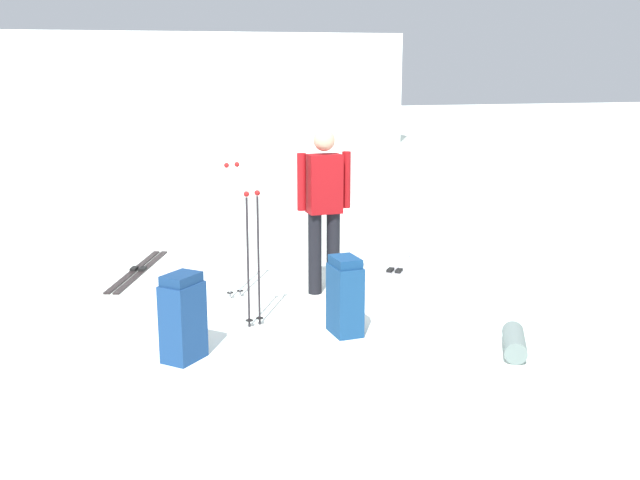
% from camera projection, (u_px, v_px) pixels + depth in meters
% --- Properties ---
extents(ground_plane, '(80.00, 80.00, 0.00)m').
position_uv_depth(ground_plane, '(320.00, 310.00, 7.15)').
color(ground_plane, white).
extents(distant_snow_ridge, '(16.22, 6.81, 3.43)m').
position_uv_depth(distant_snow_ridge, '(151.00, 88.00, 24.42)').
color(distant_snow_ridge, white).
rests_on(distant_snow_ridge, ground_plane).
extents(skier_standing, '(0.57, 0.22, 1.70)m').
position_uv_depth(skier_standing, '(324.00, 203.00, 7.52)').
color(skier_standing, black).
rests_on(skier_standing, ground_plane).
extents(ski_pair_near, '(0.84, 1.76, 0.05)m').
position_uv_depth(ski_pair_near, '(138.00, 270.00, 8.53)').
color(ski_pair_near, black).
rests_on(ski_pair_near, ground_plane).
extents(ski_pair_far, '(1.19, 1.45, 0.05)m').
position_uv_depth(ski_pair_far, '(394.00, 272.00, 8.46)').
color(ski_pair_far, silver).
rests_on(ski_pair_far, ground_plane).
extents(backpack_large_dark, '(0.40, 0.40, 0.71)m').
position_uv_depth(backpack_large_dark, '(183.00, 318.00, 5.85)').
color(backpack_large_dark, navy).
rests_on(backpack_large_dark, ground_plane).
extents(backpack_bright, '(0.25, 0.35, 0.70)m').
position_uv_depth(backpack_bright, '(345.00, 296.00, 6.44)').
color(backpack_bright, navy).
rests_on(backpack_bright, ground_plane).
extents(ski_poles_planted_near, '(0.17, 0.10, 1.25)m').
position_uv_depth(ski_poles_planted_near, '(253.00, 252.00, 6.57)').
color(ski_poles_planted_near, black).
rests_on(ski_poles_planted_near, ground_plane).
extents(ski_poles_planted_far, '(0.18, 0.10, 1.39)m').
position_uv_depth(ski_poles_planted_far, '(233.00, 224.00, 7.39)').
color(ski_poles_planted_far, '#AFADB5').
rests_on(ski_poles_planted_far, ground_plane).
extents(sleeping_mat_rolled, '(0.43, 0.57, 0.18)m').
position_uv_depth(sleeping_mat_rolled, '(514.00, 342.00, 6.06)').
color(sleeping_mat_rolled, slate).
rests_on(sleeping_mat_rolled, ground_plane).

